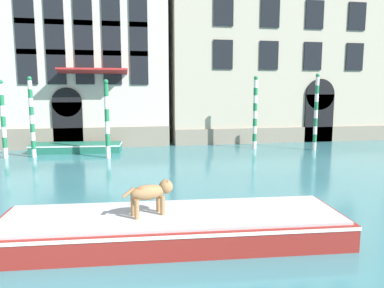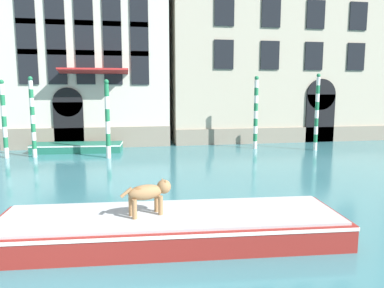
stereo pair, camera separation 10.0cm
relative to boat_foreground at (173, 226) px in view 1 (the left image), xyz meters
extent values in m
cube|color=beige|center=(-3.14, 18.03, 5.81)|extent=(10.05, 6.00, 12.33)
cube|color=gray|center=(-3.14, 14.98, 0.28)|extent=(10.05, 0.16, 1.27)
cube|color=black|center=(-4.26, 14.97, 1.05)|extent=(1.74, 0.14, 2.82)
cylinder|color=black|center=(-4.26, 14.97, 2.46)|extent=(1.74, 0.14, 1.74)
cube|color=black|center=(-6.36, 14.99, 4.51)|extent=(1.08, 0.10, 2.01)
cube|color=black|center=(-4.75, 14.99, 4.51)|extent=(1.08, 0.10, 2.01)
cube|color=black|center=(-3.14, 14.99, 4.51)|extent=(1.08, 0.10, 2.01)
cube|color=black|center=(-1.53, 14.99, 4.51)|extent=(1.08, 0.10, 2.01)
cube|color=black|center=(0.07, 14.99, 4.51)|extent=(1.08, 0.10, 2.01)
cube|color=black|center=(-6.36, 14.99, 6.22)|extent=(1.08, 0.10, 2.01)
cube|color=black|center=(-4.75, 14.99, 6.22)|extent=(1.08, 0.10, 2.01)
cube|color=black|center=(-3.14, 14.99, 6.22)|extent=(1.08, 0.10, 2.01)
cube|color=black|center=(-1.53, 14.99, 6.22)|extent=(1.08, 0.10, 2.01)
cube|color=black|center=(0.07, 14.99, 6.22)|extent=(1.08, 0.10, 2.01)
cube|color=black|center=(-6.36, 14.99, 7.93)|extent=(1.08, 0.10, 2.01)
cube|color=black|center=(-4.75, 14.99, 7.93)|extent=(1.08, 0.10, 2.01)
cube|color=black|center=(-3.14, 14.99, 7.93)|extent=(1.08, 0.10, 2.01)
cube|color=black|center=(-1.53, 14.99, 7.93)|extent=(1.08, 0.10, 2.01)
cube|color=black|center=(0.07, 14.99, 7.93)|extent=(1.08, 0.10, 2.01)
cube|color=#B22323|center=(-2.64, 14.33, 4.27)|extent=(3.95, 1.40, 0.29)
cube|color=#B2A893|center=(10.00, 18.03, 6.69)|extent=(15.45, 6.00, 14.10)
cube|color=gray|center=(10.00, 14.98, 0.15)|extent=(15.45, 0.16, 1.03)
cube|color=black|center=(12.19, 14.97, 1.26)|extent=(2.08, 0.14, 3.23)
cylinder|color=black|center=(12.19, 14.97, 2.88)|extent=(2.08, 0.14, 2.08)
cube|color=black|center=(5.36, 14.99, 5.40)|extent=(1.26, 0.10, 1.82)
cube|color=black|center=(8.45, 14.99, 5.40)|extent=(1.26, 0.10, 1.82)
cube|color=black|center=(11.54, 14.99, 5.40)|extent=(1.26, 0.10, 1.82)
cube|color=black|center=(14.63, 14.99, 5.40)|extent=(1.26, 0.10, 1.82)
cube|color=black|center=(5.36, 14.99, 8.06)|extent=(1.26, 0.10, 1.82)
cube|color=black|center=(8.45, 14.99, 8.06)|extent=(1.26, 0.10, 1.82)
cube|color=black|center=(11.54, 14.99, 8.06)|extent=(1.26, 0.10, 1.82)
cube|color=black|center=(14.63, 14.99, 8.06)|extent=(1.26, 0.10, 1.82)
cube|color=maroon|center=(0.00, 0.00, -0.05)|extent=(8.26, 2.91, 0.62)
cube|color=white|center=(0.00, 0.00, 0.20)|extent=(8.30, 2.95, 0.08)
cube|color=#B2B7BC|center=(0.00, 0.00, 0.29)|extent=(8.01, 2.71, 0.06)
cylinder|color=#997047|center=(-0.32, 0.20, 0.54)|extent=(0.11, 0.11, 0.45)
cylinder|color=#997047|center=(-0.25, -0.04, 0.54)|extent=(0.11, 0.11, 0.45)
cylinder|color=#997047|center=(-0.93, 0.01, 0.54)|extent=(0.11, 0.11, 0.45)
cylinder|color=#997047|center=(-0.86, -0.23, 0.54)|extent=(0.11, 0.11, 0.45)
ellipsoid|color=#997047|center=(-0.59, -0.02, 0.87)|extent=(0.90, 0.58, 0.36)
ellipsoid|color=brown|center=(-0.71, -0.05, 0.96)|extent=(0.42, 0.35, 0.12)
sphere|color=#997047|center=(-0.15, 0.12, 0.95)|extent=(0.33, 0.33, 0.33)
cone|color=brown|center=(-0.18, 0.20, 1.07)|extent=(0.10, 0.10, 0.13)
cone|color=brown|center=(-0.13, 0.03, 1.07)|extent=(0.10, 0.10, 0.13)
cylinder|color=#997047|center=(-1.03, -0.15, 0.92)|extent=(0.31, 0.16, 0.24)
cube|color=#1E6651|center=(-3.66, 13.77, -0.12)|extent=(5.13, 2.11, 0.48)
cube|color=white|center=(-3.66, 13.77, 0.07)|extent=(5.16, 2.14, 0.08)
cube|color=#8C7251|center=(-3.66, 13.77, -0.14)|extent=(2.85, 1.50, 0.44)
cylinder|color=white|center=(-5.71, 12.36, -0.13)|extent=(0.22, 0.22, 0.45)
cylinder|color=#1E7247|center=(-5.71, 12.36, 0.31)|extent=(0.22, 0.22, 0.45)
cylinder|color=white|center=(-5.71, 12.36, 0.76)|extent=(0.22, 0.22, 0.45)
cylinder|color=#1E7247|center=(-5.71, 12.36, 1.21)|extent=(0.22, 0.22, 0.45)
cylinder|color=white|center=(-5.71, 12.36, 1.66)|extent=(0.22, 0.22, 0.45)
cylinder|color=#1E7247|center=(-5.71, 12.36, 2.11)|extent=(0.22, 0.22, 0.45)
cylinder|color=white|center=(-5.71, 12.36, 2.55)|extent=(0.22, 0.22, 0.45)
cylinder|color=#1E7247|center=(-5.71, 12.36, 3.00)|extent=(0.22, 0.22, 0.45)
cylinder|color=white|center=(-5.71, 12.36, 3.45)|extent=(0.22, 0.22, 0.45)
sphere|color=#1E7247|center=(-5.71, 12.36, 3.77)|extent=(0.23, 0.23, 0.23)
cylinder|color=white|center=(6.84, 12.96, -0.13)|extent=(0.24, 0.24, 0.46)
cylinder|color=#1E7247|center=(6.84, 12.96, 0.33)|extent=(0.24, 0.24, 0.46)
cylinder|color=white|center=(6.84, 12.96, 0.79)|extent=(0.24, 0.24, 0.46)
cylinder|color=#1E7247|center=(6.84, 12.96, 1.25)|extent=(0.24, 0.24, 0.46)
cylinder|color=white|center=(6.84, 12.96, 1.71)|extent=(0.24, 0.24, 0.46)
cylinder|color=#1E7247|center=(6.84, 12.96, 2.17)|extent=(0.24, 0.24, 0.46)
cylinder|color=white|center=(6.84, 12.96, 2.63)|extent=(0.24, 0.24, 0.46)
cylinder|color=#1E7247|center=(6.84, 12.96, 3.08)|extent=(0.24, 0.24, 0.46)
cylinder|color=white|center=(6.84, 12.96, 3.54)|extent=(0.24, 0.24, 0.46)
sphere|color=#1E7247|center=(6.84, 12.96, 3.88)|extent=(0.26, 0.26, 0.26)
cylinder|color=white|center=(10.12, 11.70, -0.12)|extent=(0.21, 0.21, 0.48)
cylinder|color=#1E7247|center=(10.12, 11.70, 0.35)|extent=(0.21, 0.21, 0.48)
cylinder|color=white|center=(10.12, 11.70, 0.83)|extent=(0.21, 0.21, 0.48)
cylinder|color=#1E7247|center=(10.12, 11.70, 1.30)|extent=(0.21, 0.21, 0.48)
cylinder|color=white|center=(10.12, 11.70, 1.78)|extent=(0.21, 0.21, 0.48)
cylinder|color=#1E7247|center=(10.12, 11.70, 2.26)|extent=(0.21, 0.21, 0.48)
cylinder|color=white|center=(10.12, 11.70, 2.73)|extent=(0.21, 0.21, 0.48)
cylinder|color=#1E7247|center=(10.12, 11.70, 3.21)|extent=(0.21, 0.21, 0.48)
cylinder|color=white|center=(10.12, 11.70, 3.68)|extent=(0.21, 0.21, 0.48)
sphere|color=#1E7247|center=(10.12, 11.70, 4.01)|extent=(0.22, 0.22, 0.22)
cylinder|color=white|center=(-1.83, 11.39, -0.04)|extent=(0.24, 0.24, 0.64)
cylinder|color=#1E7247|center=(-1.83, 11.39, 0.61)|extent=(0.24, 0.24, 0.64)
cylinder|color=white|center=(-1.83, 11.39, 1.25)|extent=(0.24, 0.24, 0.64)
cylinder|color=#1E7247|center=(-1.83, 11.39, 1.89)|extent=(0.24, 0.24, 0.64)
cylinder|color=white|center=(-1.83, 11.39, 2.54)|extent=(0.24, 0.24, 0.64)
cylinder|color=#1E7247|center=(-1.83, 11.39, 3.18)|extent=(0.24, 0.24, 0.64)
sphere|color=#1E7247|center=(-1.83, 11.39, 3.61)|extent=(0.25, 0.25, 0.25)
cylinder|color=white|center=(-7.12, 12.39, -0.08)|extent=(0.23, 0.23, 0.55)
cylinder|color=#1E7247|center=(-7.12, 12.39, 0.47)|extent=(0.23, 0.23, 0.55)
cylinder|color=white|center=(-7.12, 12.39, 1.02)|extent=(0.23, 0.23, 0.55)
cylinder|color=#1E7247|center=(-7.12, 12.39, 1.57)|extent=(0.23, 0.23, 0.55)
cylinder|color=white|center=(-7.12, 12.39, 2.12)|extent=(0.23, 0.23, 0.55)
cylinder|color=#1E7247|center=(-7.12, 12.39, 2.67)|extent=(0.23, 0.23, 0.55)
cylinder|color=white|center=(-7.12, 12.39, 3.22)|extent=(0.23, 0.23, 0.55)
sphere|color=#1E7247|center=(-7.12, 12.39, 3.60)|extent=(0.24, 0.24, 0.24)
camera|label=1|loc=(-1.18, -8.45, 3.23)|focal=35.00mm
camera|label=2|loc=(-1.08, -8.47, 3.23)|focal=35.00mm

